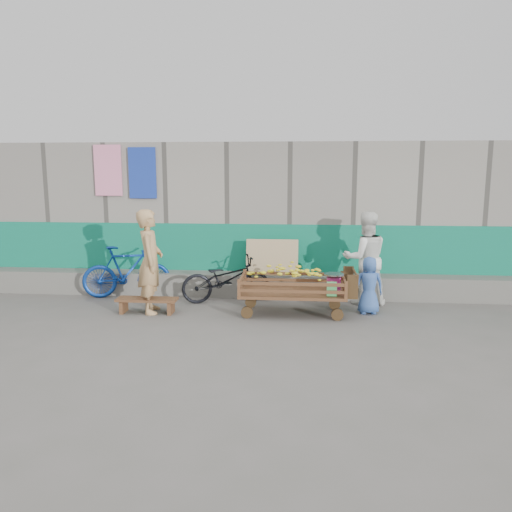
# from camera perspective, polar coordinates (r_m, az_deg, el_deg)

# --- Properties ---
(ground) EXTENTS (80.00, 80.00, 0.00)m
(ground) POSITION_cam_1_polar(r_m,az_deg,el_deg) (7.66, -1.40, -8.92)
(ground) COLOR #5D5C55
(ground) RESTS_ON ground
(building_wall) EXTENTS (12.00, 3.50, 3.00)m
(building_wall) POSITION_cam_1_polar(r_m,az_deg,el_deg) (11.33, 0.86, 4.78)
(building_wall) COLOR gray
(building_wall) RESTS_ON ground
(banana_cart) EXTENTS (1.98, 0.90, 0.84)m
(banana_cart) POSITION_cam_1_polar(r_m,az_deg,el_deg) (8.58, 3.96, -2.93)
(banana_cart) COLOR brown
(banana_cart) RESTS_ON ground
(bench) EXTENTS (1.05, 0.32, 0.26)m
(bench) POSITION_cam_1_polar(r_m,az_deg,el_deg) (8.90, -12.34, -5.18)
(bench) COLOR brown
(bench) RESTS_ON ground
(vendor_man) EXTENTS (0.55, 0.73, 1.80)m
(vendor_man) POSITION_cam_1_polar(r_m,az_deg,el_deg) (8.79, -12.00, -0.61)
(vendor_man) COLOR tan
(vendor_man) RESTS_ON ground
(woman) EXTENTS (0.93, 0.78, 1.72)m
(woman) POSITION_cam_1_polar(r_m,az_deg,el_deg) (9.37, 12.37, -0.26)
(woman) COLOR white
(woman) RESTS_ON ground
(child) EXTENTS (0.51, 0.36, 1.00)m
(child) POSITION_cam_1_polar(r_m,az_deg,el_deg) (8.82, 12.79, -3.28)
(child) COLOR #385FA8
(child) RESTS_ON ground
(bicycle_dark) EXTENTS (1.76, 1.05, 0.88)m
(bicycle_dark) POSITION_cam_1_polar(r_m,az_deg,el_deg) (9.38, -3.44, -2.65)
(bicycle_dark) COLOR black
(bicycle_dark) RESTS_ON ground
(bicycle_blue) EXTENTS (1.75, 0.92, 1.01)m
(bicycle_blue) POSITION_cam_1_polar(r_m,az_deg,el_deg) (10.03, -14.55, -1.73)
(bicycle_blue) COLOR #0F3694
(bicycle_blue) RESTS_ON ground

